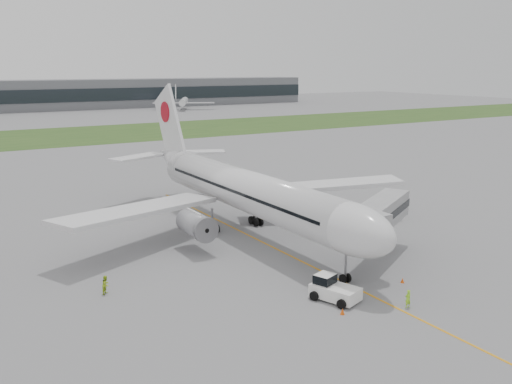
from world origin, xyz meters
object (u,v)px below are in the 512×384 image
airliner (243,189)px  ground_crew_near (408,299)px  pushback_tug (333,289)px  jet_bridge (379,216)px

airliner → ground_crew_near: 27.58m
pushback_tug → ground_crew_near: pushback_tug is taller
pushback_tug → ground_crew_near: (4.46, -4.80, -0.19)m
jet_bridge → pushback_tug: bearing=178.6°
pushback_tug → jet_bridge: size_ratio=0.36×
airliner → jet_bridge: 17.97m
airliner → pushback_tug: airliner is taller
airliner → pushback_tug: (-3.55, -22.34, -4.67)m
airliner → jet_bridge: bearing=-65.8°
ground_crew_near → airliner: bearing=-85.3°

